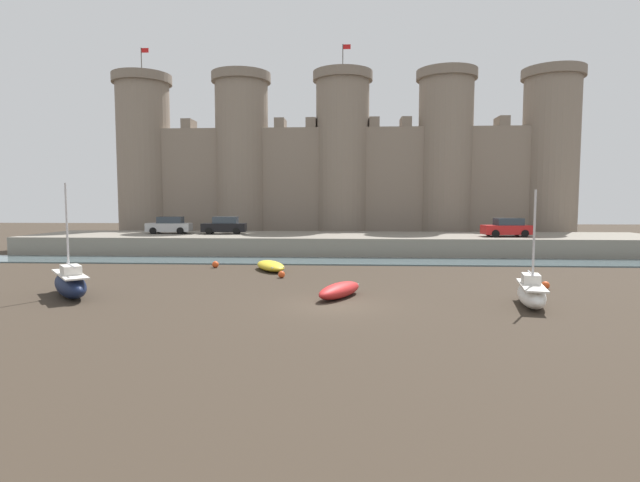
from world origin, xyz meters
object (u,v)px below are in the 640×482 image
(sailboat_foreground_left, at_px, (531,293))
(car_quay_west, at_px, (225,226))
(car_quay_centre_west, at_px, (507,228))
(mooring_buoy_mid_mud, at_px, (545,285))
(rowboat_midflat_left, at_px, (340,290))
(rowboat_foreground_centre, at_px, (271,266))
(car_quay_centre_east, at_px, (170,225))
(mooring_buoy_near_shore, at_px, (282,274))
(mooring_buoy_off_centre, at_px, (215,264))
(sailboat_near_channel_left, at_px, (70,283))

(sailboat_foreground_left, relative_size, car_quay_west, 1.26)
(car_quay_centre_west, bearing_deg, mooring_buoy_mid_mud, -100.59)
(rowboat_midflat_left, bearing_deg, rowboat_foreground_centre, 117.92)
(rowboat_foreground_centre, xyz_separation_m, sailboat_foreground_left, (13.66, -10.66, 0.25))
(car_quay_centre_east, bearing_deg, rowboat_midflat_left, -53.13)
(mooring_buoy_near_shore, bearing_deg, rowboat_midflat_left, -58.63)
(mooring_buoy_off_centre, bearing_deg, car_quay_centre_west, 22.33)
(sailboat_near_channel_left, xyz_separation_m, sailboat_foreground_left, (22.20, -0.87, -0.09))
(car_quay_centre_east, bearing_deg, mooring_buoy_mid_mud, -34.73)
(rowboat_midflat_left, height_order, sailboat_foreground_left, sailboat_foreground_left)
(sailboat_near_channel_left, distance_m, rowboat_midflat_left, 13.45)
(sailboat_near_channel_left, relative_size, rowboat_foreground_centre, 1.35)
(sailboat_near_channel_left, xyz_separation_m, car_quay_west, (2.11, 22.74, 1.73))
(rowboat_midflat_left, height_order, mooring_buoy_near_shore, rowboat_midflat_left)
(mooring_buoy_mid_mud, distance_m, car_quay_west, 29.61)
(car_quay_centre_east, bearing_deg, car_quay_west, 0.01)
(mooring_buoy_near_shore, relative_size, car_quay_west, 0.10)
(sailboat_near_channel_left, height_order, sailboat_foreground_left, sailboat_near_channel_left)
(mooring_buoy_mid_mud, height_order, mooring_buoy_near_shore, mooring_buoy_mid_mud)
(rowboat_midflat_left, xyz_separation_m, rowboat_foreground_centre, (-4.90, 9.24, -0.04))
(rowboat_midflat_left, relative_size, sailboat_foreground_left, 0.70)
(mooring_buoy_near_shore, relative_size, car_quay_centre_east, 0.10)
(mooring_buoy_mid_mud, height_order, mooring_buoy_off_centre, mooring_buoy_off_centre)
(rowboat_midflat_left, height_order, car_quay_centre_east, car_quay_centre_east)
(sailboat_near_channel_left, distance_m, car_quay_west, 22.90)
(rowboat_midflat_left, relative_size, mooring_buoy_off_centre, 7.84)
(sailboat_foreground_left, xyz_separation_m, mooring_buoy_near_shore, (-12.49, 7.52, -0.38))
(mooring_buoy_mid_mud, relative_size, car_quay_west, 0.10)
(mooring_buoy_near_shore, bearing_deg, mooring_buoy_mid_mud, -11.97)
(rowboat_foreground_centre, relative_size, car_quay_centre_west, 1.00)
(mooring_buoy_near_shore, bearing_deg, sailboat_foreground_left, -31.07)
(car_quay_west, bearing_deg, car_quay_centre_west, -4.71)
(rowboat_midflat_left, distance_m, mooring_buoy_mid_mud, 11.48)
(rowboat_midflat_left, height_order, rowboat_foreground_centre, rowboat_midflat_left)
(sailboat_near_channel_left, relative_size, mooring_buoy_near_shore, 13.07)
(rowboat_midflat_left, xyz_separation_m, mooring_buoy_mid_mud, (11.09, 2.97, -0.17))
(mooring_buoy_off_centre, bearing_deg, rowboat_midflat_left, -49.12)
(sailboat_near_channel_left, height_order, mooring_buoy_mid_mud, sailboat_near_channel_left)
(rowboat_foreground_centre, bearing_deg, sailboat_near_channel_left, -131.09)
(sailboat_foreground_left, bearing_deg, car_quay_centre_west, 75.59)
(sailboat_near_channel_left, distance_m, mooring_buoy_near_shore, 11.78)
(car_quay_centre_east, distance_m, car_quay_west, 5.32)
(car_quay_centre_east, bearing_deg, sailboat_near_channel_left, -81.96)
(mooring_buoy_mid_mud, bearing_deg, mooring_buoy_near_shore, 168.03)
(rowboat_foreground_centre, height_order, mooring_buoy_off_centre, rowboat_foreground_centre)
(rowboat_foreground_centre, bearing_deg, car_quay_west, 116.40)
(sailboat_near_channel_left, distance_m, car_quay_centre_west, 34.60)
(sailboat_foreground_left, bearing_deg, mooring_buoy_mid_mud, 62.10)
(sailboat_foreground_left, bearing_deg, rowboat_midflat_left, 170.81)
(rowboat_foreground_centre, height_order, sailboat_foreground_left, sailboat_foreground_left)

